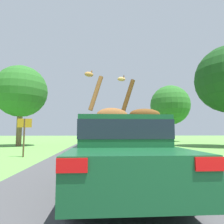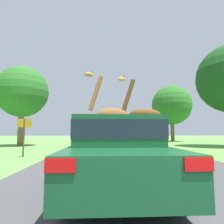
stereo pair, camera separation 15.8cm
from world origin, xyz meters
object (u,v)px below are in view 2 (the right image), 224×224
(car_queue_right, at_px, (104,136))
(sign_post, at_px, (24,130))
(giraffe_near_road, at_px, (111,115))
(giraffe_companion, at_px, (142,113))
(car_queue_left, at_px, (106,138))
(tree_far_right, at_px, (22,92))
(car_lead_maroon, at_px, (116,150))
(tree_centre_back, at_px, (172,105))

(car_queue_right, xyz_separation_m, sign_post, (-4.30, -18.18, 0.58))
(giraffe_near_road, bearing_deg, sign_post, 92.31)
(giraffe_companion, relative_size, car_queue_left, 1.09)
(giraffe_near_road, height_order, car_queue_right, giraffe_near_road)
(giraffe_companion, bearing_deg, car_queue_right, 6.66)
(giraffe_near_road, bearing_deg, tree_far_right, 29.15)
(car_lead_maroon, height_order, tree_centre_back, tree_centre_back)
(giraffe_companion, relative_size, sign_post, 2.76)
(car_queue_right, xyz_separation_m, car_queue_left, (-0.01, -11.23, 0.01))
(car_lead_maroon, distance_m, tree_centre_back, 25.33)
(car_queue_right, relative_size, tree_centre_back, 0.54)
(car_queue_right, relative_size, sign_post, 2.23)
(giraffe_near_road, xyz_separation_m, tree_far_right, (-7.88, 6.13, 2.64))
(car_lead_maroon, xyz_separation_m, tree_far_right, (-7.61, 13.94, 4.14))
(car_lead_maroon, relative_size, tree_centre_back, 0.57)
(giraffe_companion, relative_size, car_queue_right, 1.23)
(car_queue_right, xyz_separation_m, tree_far_right, (-7.72, -9.95, 4.20))
(car_queue_right, bearing_deg, car_queue_left, -90.06)
(car_queue_left, bearing_deg, giraffe_near_road, -87.98)
(giraffe_companion, bearing_deg, car_lead_maroon, 161.94)
(car_queue_left, relative_size, tree_far_right, 0.65)
(giraffe_companion, xyz_separation_m, tree_centre_back, (7.15, 13.96, 2.57))
(tree_far_right, bearing_deg, car_lead_maroon, -61.39)
(giraffe_near_road, xyz_separation_m, sign_post, (-4.46, -2.11, -0.99))
(giraffe_companion, xyz_separation_m, car_queue_left, (-2.41, 3.60, -1.79))
(sign_post, bearing_deg, giraffe_near_road, 25.29)
(tree_centre_back, bearing_deg, giraffe_near_road, -121.70)
(giraffe_companion, bearing_deg, giraffe_near_road, 116.43)
(tree_far_right, xyz_separation_m, sign_post, (3.42, -8.23, -3.63))
(tree_centre_back, xyz_separation_m, tree_far_right, (-17.27, -9.07, -0.17))
(tree_far_right, relative_size, sign_post, 3.86)
(car_lead_maroon, height_order, car_queue_left, car_lead_maroon)
(car_queue_left, height_order, tree_centre_back, tree_centre_back)
(giraffe_companion, xyz_separation_m, tree_far_right, (-10.12, 4.89, 2.40))
(car_lead_maroon, xyz_separation_m, car_queue_right, (0.12, 23.89, -0.07))
(tree_far_right, bearing_deg, car_queue_right, 52.18)
(tree_centre_back, relative_size, sign_post, 4.17)
(car_queue_right, bearing_deg, giraffe_companion, -80.81)
(giraffe_near_road, distance_m, tree_centre_back, 18.09)
(car_lead_maroon, relative_size, car_queue_left, 0.95)
(sign_post, bearing_deg, car_lead_maroon, -53.77)
(car_lead_maroon, height_order, tree_far_right, tree_far_right)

